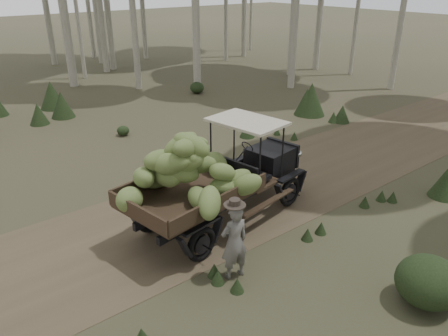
{
  "coord_description": "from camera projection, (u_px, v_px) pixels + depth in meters",
  "views": [
    {
      "loc": [
        -5.96,
        -7.82,
        5.49
      ],
      "look_at": [
        -0.2,
        -0.57,
        1.33
      ],
      "focal_mm": 35.0,
      "sensor_mm": 36.0,
      "label": 1
    }
  ],
  "objects": [
    {
      "name": "ground",
      "position": [
        216.0,
        206.0,
        11.21
      ],
      "size": [
        120.0,
        120.0,
        0.0
      ],
      "primitive_type": "plane",
      "color": "#473D2B",
      "rests_on": "ground"
    },
    {
      "name": "dirt_track",
      "position": [
        216.0,
        206.0,
        11.21
      ],
      "size": [
        70.0,
        4.0,
        0.01
      ],
      "primitive_type": "cube",
      "color": "brown",
      "rests_on": "ground"
    },
    {
      "name": "undergrowth",
      "position": [
        191.0,
        236.0,
        8.97
      ],
      "size": [
        20.65,
        24.79,
        1.38
      ],
      "color": "#233319",
      "rests_on": "ground"
    },
    {
      "name": "farmer",
      "position": [
        234.0,
        241.0,
        8.31
      ],
      "size": [
        0.63,
        0.48,
        1.72
      ],
      "rotation": [
        0.0,
        0.0,
        2.99
      ],
      "color": "#5E5B56",
      "rests_on": "ground"
    },
    {
      "name": "banana_truck",
      "position": [
        205.0,
        172.0,
        9.65
      ],
      "size": [
        5.38,
        2.87,
        2.61
      ],
      "rotation": [
        0.0,
        0.0,
        0.16
      ],
      "color": "black",
      "rests_on": "ground"
    }
  ]
}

